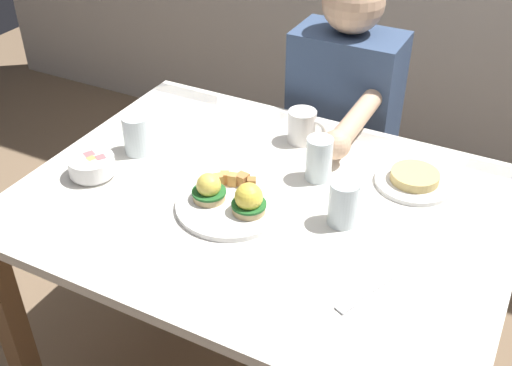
% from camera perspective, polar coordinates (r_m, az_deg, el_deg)
% --- Properties ---
extents(dining_table, '(1.20, 0.90, 0.74)m').
position_cam_1_polar(dining_table, '(1.60, 0.70, -4.49)').
color(dining_table, white).
rests_on(dining_table, ground_plane).
extents(eggs_benedict_plate, '(0.27, 0.27, 0.09)m').
position_cam_1_polar(eggs_benedict_plate, '(1.50, -2.32, -1.54)').
color(eggs_benedict_plate, white).
rests_on(eggs_benedict_plate, dining_table).
extents(fruit_bowl, '(0.12, 0.12, 0.06)m').
position_cam_1_polar(fruit_bowl, '(1.66, -14.90, 1.54)').
color(fruit_bowl, white).
rests_on(fruit_bowl, dining_table).
extents(coffee_mug, '(0.11, 0.08, 0.09)m').
position_cam_1_polar(coffee_mug, '(1.75, 4.33, 5.31)').
color(coffee_mug, white).
rests_on(coffee_mug, dining_table).
extents(fork, '(0.08, 0.15, 0.00)m').
position_cam_1_polar(fork, '(1.30, 9.73, -10.25)').
color(fork, silver).
rests_on(fork, dining_table).
extents(water_glass_near, '(0.08, 0.08, 0.11)m').
position_cam_1_polar(water_glass_near, '(1.73, -10.88, 4.27)').
color(water_glass_near, silver).
rests_on(water_glass_near, dining_table).
extents(water_glass_far, '(0.07, 0.07, 0.11)m').
position_cam_1_polar(water_glass_far, '(1.44, 7.99, -2.13)').
color(water_glass_far, silver).
rests_on(water_glass_far, dining_table).
extents(water_glass_extra, '(0.07, 0.07, 0.12)m').
position_cam_1_polar(water_glass_extra, '(1.59, 5.82, 2.08)').
color(water_glass_extra, silver).
rests_on(water_glass_extra, dining_table).
extents(side_plate, '(0.20, 0.20, 0.04)m').
position_cam_1_polar(side_plate, '(1.63, 14.39, 0.31)').
color(side_plate, white).
rests_on(side_plate, dining_table).
extents(diner_person, '(0.34, 0.54, 1.14)m').
position_cam_1_polar(diner_person, '(2.06, 7.82, 5.52)').
color(diner_person, '#33333D').
rests_on(diner_person, ground_plane).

